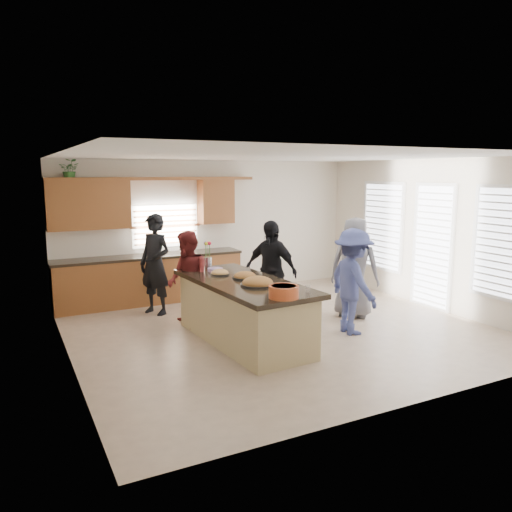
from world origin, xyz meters
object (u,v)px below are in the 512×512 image
salad_bowl (284,291)px  woman_left_back (155,264)px  woman_left_mid (188,280)px  woman_right_back (353,282)px  woman_right_front (354,267)px  woman_left_front (271,271)px  island (244,313)px

salad_bowl → woman_left_back: (-0.77, 3.30, -0.13)m
woman_left_mid → woman_right_back: woman_right_back is taller
woman_right_back → woman_right_front: (0.61, 0.75, 0.05)m
woman_left_front → woman_right_front: 1.51m
woman_right_back → island: bearing=80.7°
woman_left_front → woman_right_back: bearing=6.6°
woman_left_mid → woman_right_front: 2.93m
woman_left_mid → woman_left_front: woman_left_front is taller
salad_bowl → woman_left_front: woman_left_front is taller
island → woman_right_front: bearing=4.2°
woman_right_front → salad_bowl: bearing=81.3°
island → woman_left_back: bearing=105.6°
island → woman_left_front: (0.90, 0.80, 0.42)m
woman_left_back → woman_right_back: woman_left_back is taller
woman_left_mid → woman_right_front: size_ratio=0.91×
woman_left_back → woman_left_front: size_ratio=1.04×
salad_bowl → woman_right_front: 2.78m
island → salad_bowl: bearing=-93.4°
salad_bowl → woman_left_back: size_ratio=0.21×
salad_bowl → woman_right_back: (1.72, 0.77, -0.20)m
woman_left_back → woman_right_front: woman_left_back is taller
woman_right_back → woman_right_front: 0.96m
woman_left_back → woman_left_mid: 1.09m
woman_left_front → woman_right_front: (1.43, -0.47, 0.02)m
woman_left_back → woman_right_back: (2.48, -2.53, -0.07)m
salad_bowl → woman_left_front: size_ratio=0.22×
salad_bowl → woman_left_mid: woman_left_mid is taller
island → woman_left_back: woman_left_back is taller
island → woman_right_back: bearing=-17.3°
island → woman_left_mid: bearing=111.6°
woman_left_back → woman_left_mid: size_ratio=1.13×
island → woman_right_back: size_ratio=1.65×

